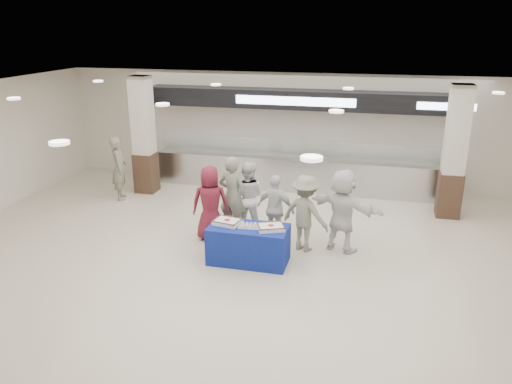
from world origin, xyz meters
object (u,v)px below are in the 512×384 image
(cupcake_tray, at_px, (249,225))
(chef_short, at_px, (276,209))
(soldier_a, at_px, (233,196))
(civilian_maroon, at_px, (210,203))
(civilian_white, at_px, (343,210))
(display_table, at_px, (249,244))
(soldier_b, at_px, (305,213))
(sheet_cake_left, at_px, (227,221))
(soldier_bg, at_px, (119,168))
(sheet_cake_right, at_px, (271,227))
(chef_tall, at_px, (248,197))

(cupcake_tray, height_order, chef_short, chef_short)
(cupcake_tray, height_order, soldier_a, soldier_a)
(civilian_maroon, bearing_deg, soldier_a, -148.24)
(chef_short, distance_m, civilian_white, 1.43)
(soldier_a, relative_size, civilian_white, 1.02)
(display_table, bearing_deg, soldier_b, 40.33)
(chef_short, height_order, soldier_b, soldier_b)
(sheet_cake_left, height_order, chef_short, chef_short)
(soldier_b, bearing_deg, display_table, 62.69)
(sheet_cake_left, relative_size, civilian_white, 0.32)
(soldier_b, relative_size, soldier_bg, 0.95)
(cupcake_tray, relative_size, soldier_bg, 0.24)
(civilian_white, relative_size, soldier_bg, 1.03)
(sheet_cake_right, relative_size, soldier_bg, 0.35)
(sheet_cake_right, distance_m, civilian_white, 1.64)
(sheet_cake_left, bearing_deg, soldier_a, 101.34)
(civilian_maroon, distance_m, chef_tall, 0.91)
(soldier_a, height_order, soldier_b, soldier_a)
(display_table, distance_m, sheet_cake_right, 0.62)
(civilian_maroon, relative_size, soldier_b, 1.02)
(soldier_a, bearing_deg, chef_short, 178.42)
(display_table, xyz_separation_m, soldier_a, (-0.69, 1.29, 0.52))
(chef_short, bearing_deg, sheet_cake_left, 69.69)
(chef_tall, xyz_separation_m, soldier_b, (1.40, -0.69, -0.01))
(sheet_cake_right, bearing_deg, civilian_maroon, 148.91)
(soldier_b, height_order, civilian_white, civilian_white)
(sheet_cake_right, bearing_deg, chef_short, 96.73)
(chef_tall, bearing_deg, civilian_white, 165.23)
(sheet_cake_left, xyz_separation_m, civilian_white, (2.18, 0.94, 0.08))
(display_table, xyz_separation_m, civilian_white, (1.73, 0.99, 0.50))
(sheet_cake_left, bearing_deg, civilian_white, 23.39)
(civilian_maroon, height_order, soldier_a, soldier_a)
(soldier_bg, bearing_deg, civilian_maroon, -145.54)
(civilian_white, height_order, soldier_bg, civilian_white)
(cupcake_tray, xyz_separation_m, soldier_b, (0.99, 0.83, 0.03))
(chef_short, xyz_separation_m, civilian_white, (1.42, -0.10, 0.13))
(cupcake_tray, bearing_deg, soldier_bg, 146.39)
(cupcake_tray, bearing_deg, civilian_maroon, 139.98)
(civilian_maroon, relative_size, chef_short, 1.10)
(display_table, height_order, sheet_cake_left, sheet_cake_left)
(chef_tall, bearing_deg, cupcake_tray, 104.30)
(soldier_a, distance_m, chef_tall, 0.37)
(soldier_a, relative_size, chef_tall, 1.10)
(soldier_b, relative_size, civilian_white, 0.92)
(chef_short, bearing_deg, display_table, 89.61)
(display_table, bearing_deg, soldier_a, 118.74)
(sheet_cake_left, height_order, civilian_maroon, civilian_maroon)
(sheet_cake_left, height_order, sheet_cake_right, sheet_cake_left)
(display_table, relative_size, soldier_bg, 0.91)
(display_table, height_order, sheet_cake_right, sheet_cake_right)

